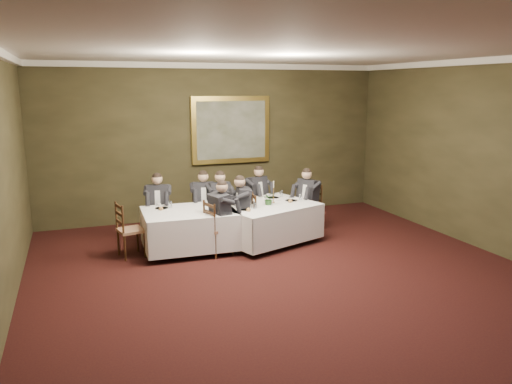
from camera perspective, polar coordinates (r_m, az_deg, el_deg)
ground at (r=7.41m, az=6.31°, el=-11.88°), size 10.00×10.00×0.00m
ceiling at (r=6.81m, az=7.01°, el=16.21°), size 8.00×10.00×0.10m
back_wall at (r=11.53m, az=-4.64°, el=5.75°), size 8.00×0.10×3.50m
crown_molding at (r=6.80m, az=7.00°, el=15.70°), size 8.00×10.00×0.12m
table_main at (r=9.70m, az=1.25°, el=-3.21°), size 2.16×1.89×0.67m
table_second at (r=9.30m, az=-7.61°, el=-3.99°), size 1.73×1.34×0.67m
chair_main_backleft at (r=10.17m, az=-4.26°, el=-3.49°), size 0.49×0.47×1.00m
diner_main_backleft at (r=10.10m, az=-4.26°, el=-2.26°), size 0.45×0.52×1.35m
chair_main_backright at (r=10.74m, az=-0.00°, el=-2.63°), size 0.56×0.55×1.00m
diner_main_backright at (r=10.67m, az=0.04°, el=-1.46°), size 0.54×0.59×1.35m
chair_main_endleft at (r=9.07m, az=-4.32°, el=-5.41°), size 0.52×0.53×1.00m
diner_main_endleft at (r=9.01m, az=-4.28°, el=-4.01°), size 0.56×0.51×1.35m
chair_main_endright at (r=10.50m, az=6.02°, el=-3.03°), size 0.57×0.58×1.00m
diner_main_endright at (r=10.44m, az=6.01°, el=-1.83°), size 0.61×0.57×1.35m
chair_sec_backleft at (r=10.10m, az=-11.01°, el=-3.80°), size 0.52×0.51×1.00m
diner_sec_backleft at (r=10.03m, az=-11.06°, el=-2.56°), size 0.50×0.56×1.35m
chair_sec_backright at (r=10.24m, az=-5.99°, el=-3.42°), size 0.50×0.49×1.00m
diner_sec_backright at (r=10.17m, az=-6.01°, el=-2.19°), size 0.47×0.54×1.35m
chair_sec_endright at (r=9.58m, az=-1.29°, el=-4.44°), size 0.49×0.50×1.00m
diner_sec_endright at (r=9.52m, az=-1.37°, el=-3.12°), size 0.54×0.48×1.35m
chair_sec_endleft at (r=9.22m, az=-14.12°, el=-5.47°), size 0.50×0.52×1.00m
centerpiece at (r=9.56m, az=1.46°, el=-0.71°), size 0.27×0.25×0.25m
candlestick at (r=9.72m, az=2.01°, el=-0.29°), size 0.06×0.06×0.44m
place_setting_table_main at (r=9.65m, az=-2.18°, el=-1.18°), size 0.33×0.31×0.14m
place_setting_table_second at (r=9.51m, az=-10.46°, el=-1.56°), size 0.33×0.31×0.14m
painting at (r=11.55m, az=-2.87°, el=7.10°), size 1.85×0.09×1.53m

